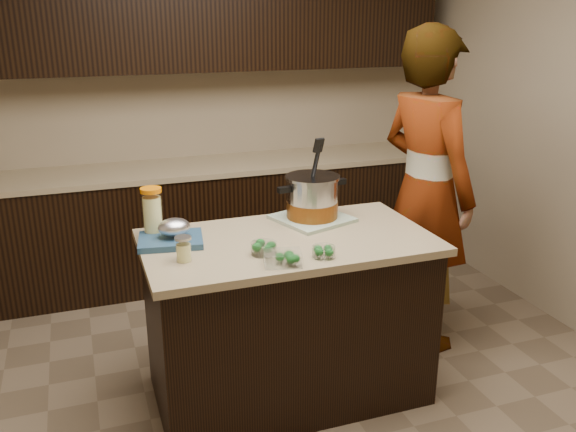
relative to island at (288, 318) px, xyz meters
name	(u,v)px	position (x,y,z in m)	size (l,w,h in m)	color
ground_plane	(288,391)	(0.00, 0.00, -0.45)	(4.00, 4.00, 0.00)	brown
room_shell	(288,74)	(0.00, 0.00, 1.26)	(4.04, 4.04, 2.72)	tan
back_cabinets	(212,157)	(0.00, 1.74, 0.49)	(3.60, 0.63, 2.33)	black
island	(288,318)	(0.00, 0.00, 0.00)	(1.46, 0.81, 0.90)	black
dish_towel	(312,218)	(0.22, 0.23, 0.46)	(0.36, 0.36, 0.02)	#588359
stock_pot	(312,200)	(0.22, 0.22, 0.57)	(0.42, 0.34, 0.42)	#B7B7BC
lemonade_pitcher	(153,215)	(-0.64, 0.25, 0.57)	(0.13, 0.13, 0.25)	#E9E88E
mason_jar	(184,249)	(-0.55, -0.11, 0.50)	(0.08, 0.08, 0.13)	#E9E88E
broccoli_tub_left	(264,249)	(-0.18, -0.16, 0.47)	(0.14, 0.14, 0.06)	silver
broccoli_tub_right	(324,252)	(0.08, -0.28, 0.47)	(0.13, 0.13, 0.05)	silver
broccoli_tub_rect	(283,259)	(-0.13, -0.30, 0.47)	(0.19, 0.16, 0.06)	silver
blue_tray	(172,235)	(-0.56, 0.13, 0.49)	(0.35, 0.29, 0.12)	navy
person	(426,192)	(0.98, 0.30, 0.51)	(0.71, 0.46, 1.93)	gray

